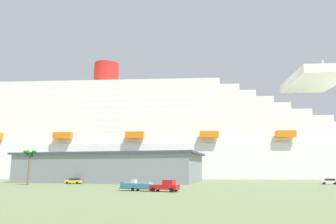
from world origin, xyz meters
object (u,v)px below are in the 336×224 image
Objects in this scene: pickup_truck at (165,186)px; small_boat_on_trailer at (140,186)px; parked_car_yellow_taxi at (74,181)px; parked_car_white_van at (329,181)px; cruise_ship at (170,141)px; palm_tree at (30,157)px.

pickup_truck reaches higher than small_boat_on_trailer.
parked_car_white_van is at bearing 7.79° from parked_car_yellow_taxi.
small_boat_on_trailer is 58.01m from parked_car_white_van.
cruise_ship reaches higher than pickup_truck.
pickup_truck is 1.33× the size of parked_car_white_van.
pickup_truck is 0.63× the size of palm_tree.
parked_car_white_van is at bearing -45.78° from cruise_ship.
parked_car_yellow_taxi is at bearing 45.84° from palm_tree.
pickup_truck is at bearing -136.20° from parked_car_white_van.
small_boat_on_trailer is (10.15, -93.29, -16.86)m from cruise_ship.
small_boat_on_trailer is at bearing 165.78° from pickup_truck.
pickup_truck reaches higher than parked_car_yellow_taxi.
small_boat_on_trailer is at bearing -44.95° from parked_car_yellow_taxi.
parked_car_white_van is at bearing 43.80° from pickup_truck.
small_boat_on_trailer is at bearing -26.70° from palm_tree.
parked_car_yellow_taxi is at bearing -172.21° from parked_car_white_van.
pickup_truck is at bearing -25.22° from palm_tree.
palm_tree is at bearing -108.69° from cruise_ship.
small_boat_on_trailer is 1.89× the size of parked_car_yellow_taxi.
cruise_ship is at bearing 134.22° from parked_car_white_van.
pickup_truck reaches higher than parked_car_white_van.
cruise_ship reaches higher than parked_car_yellow_taxi.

